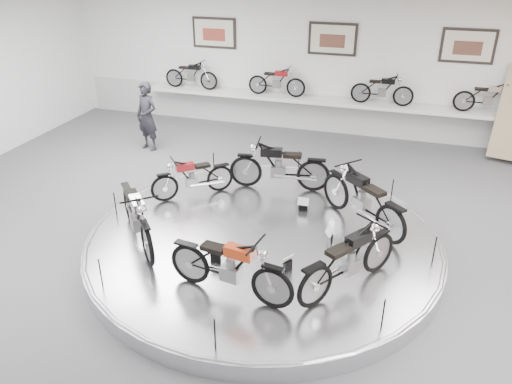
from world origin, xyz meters
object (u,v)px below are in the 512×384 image
(shelf, at_px, (327,102))
(bike_a, at_px, (363,198))
(bike_e, at_px, (230,266))
(bike_f, at_px, (349,259))
(visitor, at_px, (147,117))
(bike_c, at_px, (192,177))
(bike_b, at_px, (279,166))
(bike_d, at_px, (137,215))
(display_platform, at_px, (263,241))

(shelf, relative_size, bike_a, 5.82)
(bike_e, height_order, bike_f, bike_f)
(bike_a, bearing_deg, visitor, 15.61)
(bike_a, xyz_separation_m, bike_c, (-3.49, 0.15, -0.11))
(bike_b, height_order, bike_d, bike_d)
(bike_f, bearing_deg, bike_e, 147.12)
(bike_b, distance_m, bike_e, 3.74)
(display_platform, distance_m, bike_f, 2.12)
(bike_c, distance_m, visitor, 3.79)
(bike_d, height_order, bike_e, bike_d)
(bike_e, bearing_deg, visitor, 136.33)
(bike_a, distance_m, bike_f, 2.01)
(bike_e, bearing_deg, bike_d, 164.44)
(bike_f, xyz_separation_m, visitor, (-6.07, 4.97, 0.10))
(bike_b, bearing_deg, bike_d, 48.73)
(bike_d, distance_m, bike_f, 3.72)
(bike_a, distance_m, visitor, 6.72)
(display_platform, relative_size, visitor, 3.47)
(bike_b, height_order, bike_f, bike_b)
(bike_c, xyz_separation_m, bike_d, (-0.19, -1.94, 0.10))
(visitor, bearing_deg, bike_b, -8.22)
(shelf, distance_m, bike_a, 5.74)
(bike_d, distance_m, visitor, 5.30)
(display_platform, relative_size, bike_c, 4.25)
(shelf, bearing_deg, bike_b, -92.79)
(bike_e, xyz_separation_m, visitor, (-4.40, 5.66, 0.11))
(shelf, xyz_separation_m, bike_d, (-2.04, -7.29, -0.15))
(visitor, bearing_deg, bike_a, -9.45)
(bike_b, xyz_separation_m, bike_e, (0.23, -3.73, -0.02))
(bike_d, height_order, visitor, visitor)
(bike_b, bearing_deg, bike_a, 142.90)
(display_platform, height_order, bike_e, bike_e)
(display_platform, distance_m, bike_b, 2.06)
(shelf, bearing_deg, display_platform, -90.00)
(bike_f, bearing_deg, bike_b, 66.42)
(bike_d, bearing_deg, visitor, 164.80)
(bike_f, bearing_deg, shelf, 47.05)
(bike_e, relative_size, visitor, 0.95)
(display_platform, distance_m, bike_c, 2.21)
(bike_c, height_order, bike_e, bike_e)
(bike_b, distance_m, bike_f, 3.58)
(bike_c, bearing_deg, bike_e, 82.18)
(shelf, xyz_separation_m, bike_a, (1.64, -5.49, -0.14))
(bike_b, relative_size, visitor, 0.99)
(bike_a, height_order, bike_b, bike_a)
(bike_a, xyz_separation_m, visitor, (-6.03, 2.95, 0.07))
(bike_e, bearing_deg, bike_f, 31.13)
(display_platform, height_order, bike_f, bike_f)
(bike_c, height_order, bike_d, bike_d)
(bike_e, distance_m, visitor, 7.17)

